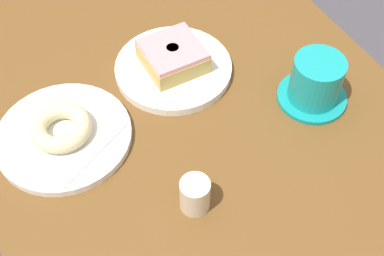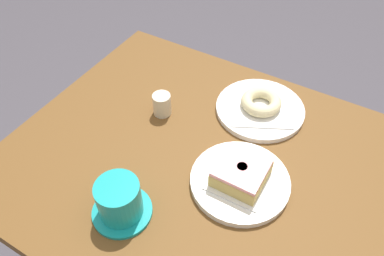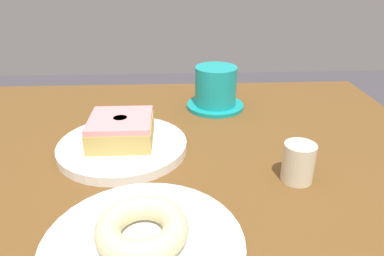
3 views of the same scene
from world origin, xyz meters
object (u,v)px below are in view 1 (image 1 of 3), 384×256
(plate_sugar_ring, at_px, (64,136))
(sugar_jar, at_px, (195,195))
(plate_glazed_square, at_px, (173,68))
(donut_sugar_ring, at_px, (61,127))
(donut_glazed_square, at_px, (173,56))
(coffee_cup, at_px, (316,82))

(plate_sugar_ring, distance_m, sugar_jar, 0.25)
(plate_glazed_square, relative_size, donut_sugar_ring, 2.11)
(donut_sugar_ring, height_order, sugar_jar, sugar_jar)
(donut_glazed_square, bearing_deg, plate_sugar_ring, 102.58)
(donut_glazed_square, xyz_separation_m, sugar_jar, (-0.26, 0.10, -0.01))
(plate_sugar_ring, xyz_separation_m, sugar_jar, (-0.21, -0.13, 0.02))
(plate_sugar_ring, relative_size, coffee_cup, 1.84)
(donut_glazed_square, height_order, plate_sugar_ring, donut_glazed_square)
(plate_glazed_square, relative_size, coffee_cup, 1.75)
(donut_sugar_ring, relative_size, coffee_cup, 0.83)
(plate_sugar_ring, xyz_separation_m, coffee_cup, (-0.12, -0.41, 0.04))
(coffee_cup, height_order, sugar_jar, coffee_cup)
(plate_sugar_ring, bearing_deg, donut_glazed_square, -77.42)
(plate_glazed_square, distance_m, coffee_cup, 0.25)
(donut_glazed_square, distance_m, sugar_jar, 0.28)
(donut_glazed_square, distance_m, donut_sugar_ring, 0.23)
(donut_glazed_square, distance_m, plate_sugar_ring, 0.24)
(plate_glazed_square, bearing_deg, donut_glazed_square, 0.00)
(donut_sugar_ring, relative_size, sugar_jar, 1.74)
(donut_glazed_square, xyz_separation_m, coffee_cup, (-0.17, -0.18, 0.00))
(donut_sugar_ring, distance_m, coffee_cup, 0.43)
(donut_glazed_square, height_order, donut_sugar_ring, donut_glazed_square)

